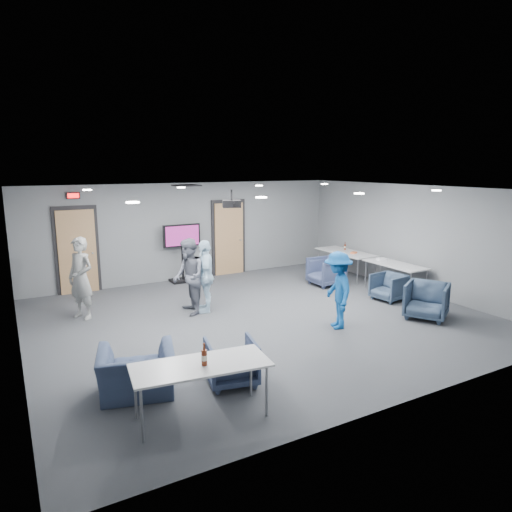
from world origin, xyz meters
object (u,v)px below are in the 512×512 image
projector (232,204)px  bottle_front (204,357)px  chair_right_b (389,287)px  person_a (81,278)px  bottle_right (345,247)px  person_b (189,277)px  chair_right_a (326,272)px  tv_stand (182,249)px  person_c (205,276)px  chair_front_b (137,372)px  chair_front_a (231,362)px  table_right_b (395,266)px  person_d (338,290)px  table_front_left (201,368)px  chair_right_c (426,301)px  table_right_a (346,253)px

projector → bottle_front: bearing=-99.1°
chair_right_b → person_a: bearing=-115.4°
chair_right_b → bottle_right: bearing=155.6°
person_b → chair_right_a: bearing=104.4°
bottle_right → tv_stand: 4.73m
person_c → chair_front_b: 3.82m
chair_right_a → projector: (-3.32, -1.06, 2.03)m
person_c → projector: projector is taller
person_a → bottle_right: size_ratio=7.46×
chair_front_a → table_right_b: size_ratio=0.43×
person_a → table_right_b: person_a is taller
person_d → bottle_front: 4.03m
person_b → table_right_b: 5.26m
chair_right_a → chair_front_b: 6.96m
chair_front_b → table_front_left: table_front_left is taller
bottle_right → chair_right_a: bearing=-149.4°
chair_right_a → bottle_front: 7.09m
person_d → chair_right_c: person_d is taller
person_b → person_d: size_ratio=1.08×
bottle_right → projector: (-4.58, -1.81, 1.59)m
chair_right_c → table_right_a: 3.84m
chair_right_b → table_right_a: size_ratio=0.37×
chair_front_a → chair_front_b: bearing=-1.7°
person_a → person_b: person_a is taller
chair_front_a → table_front_left: (-0.75, -0.67, 0.35)m
person_b → chair_right_b: (4.53, -1.35, -0.50)m
person_b → projector: bearing=60.9°
person_a → chair_front_a: size_ratio=2.37×
chair_right_a → table_right_b: chair_right_a is taller
chair_front_b → person_a: bearing=-73.4°
chair_front_b → bottle_right: bearing=-135.1°
chair_front_a → chair_right_a: bearing=-128.5°
person_d → chair_right_a: person_d is taller
table_front_left → bottle_right: bearing=45.2°
table_right_b → table_front_left: bearing=115.3°
table_right_a → person_b: bearing=100.9°
person_d → table_right_b: size_ratio=0.92×
table_right_b → chair_front_a: bearing=112.7°
person_a → chair_right_b: size_ratio=2.44×
person_d → table_right_a: bearing=159.2°
person_d → table_right_a: 4.37m
chair_right_b → bottle_front: bearing=-72.4°
table_front_left → projector: size_ratio=3.93×
chair_right_b → table_right_b: table_right_b is taller
table_right_a → chair_right_a: bearing=114.7°
person_a → chair_front_b: (0.13, -3.84, -0.53)m
chair_right_a → bottle_right: 1.53m
chair_right_a → tv_stand: 3.96m
chair_front_b → table_right_a: size_ratio=0.54×
bottle_front → bottle_right: 8.53m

